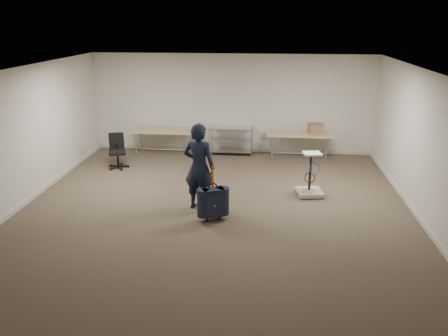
# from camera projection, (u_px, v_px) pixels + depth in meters

# --- Properties ---
(ground) EXTENTS (9.00, 9.00, 0.00)m
(ground) POSITION_uv_depth(u_px,v_px,m) (213.00, 216.00, 8.66)
(ground) COLOR #47382B
(ground) RESTS_ON ground
(room_shell) EXTENTS (8.00, 9.00, 9.00)m
(room_shell) POSITION_uv_depth(u_px,v_px,m) (221.00, 188.00, 9.94)
(room_shell) COLOR beige
(room_shell) RESTS_ON ground
(folding_table_left) EXTENTS (1.80, 0.75, 0.73)m
(folding_table_left) POSITION_uv_depth(u_px,v_px,m) (163.00, 132.00, 12.33)
(folding_table_left) COLOR tan
(folding_table_left) RESTS_ON ground
(folding_table_right) EXTENTS (1.80, 0.75, 0.73)m
(folding_table_right) POSITION_uv_depth(u_px,v_px,m) (299.00, 135.00, 11.98)
(folding_table_right) COLOR tan
(folding_table_right) RESTS_ON ground
(wire_shelf) EXTENTS (1.22, 0.47, 0.80)m
(wire_shelf) POSITION_uv_depth(u_px,v_px,m) (231.00, 139.00, 12.47)
(wire_shelf) COLOR #BBBDC2
(wire_shelf) RESTS_ON ground
(person) EXTENTS (0.74, 0.58, 1.80)m
(person) POSITION_uv_depth(u_px,v_px,m) (199.00, 167.00, 8.72)
(person) COLOR black
(person) RESTS_ON ground
(suitcase) EXTENTS (0.46, 0.36, 1.10)m
(suitcase) POSITION_uv_depth(u_px,v_px,m) (213.00, 202.00, 8.37)
(suitcase) COLOR black
(suitcase) RESTS_ON ground
(office_chair) EXTENTS (0.55, 0.55, 0.90)m
(office_chair) POSITION_uv_depth(u_px,v_px,m) (118.00, 158.00, 11.38)
(office_chair) COLOR black
(office_chair) RESTS_ON ground
(equipment_cart) EXTENTS (0.62, 0.62, 0.98)m
(equipment_cart) POSITION_uv_depth(u_px,v_px,m) (310.00, 184.00, 9.61)
(equipment_cart) COLOR beige
(equipment_cart) RESTS_ON ground
(cardboard_box) EXTENTS (0.42, 0.36, 0.28)m
(cardboard_box) POSITION_uv_depth(u_px,v_px,m) (316.00, 128.00, 11.90)
(cardboard_box) COLOR #A37F4B
(cardboard_box) RESTS_ON folding_table_right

